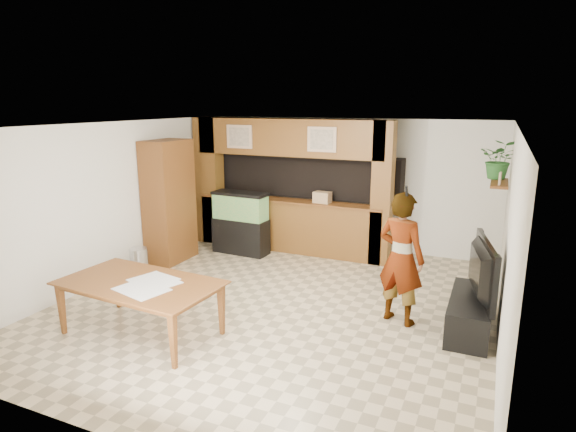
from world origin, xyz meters
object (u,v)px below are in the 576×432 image
at_px(pantry_cabinet, 169,201).
at_px(television, 474,269).
at_px(dining_table, 139,309).
at_px(person, 401,258).
at_px(aquarium, 241,224).

relative_size(pantry_cabinet, television, 1.70).
bearing_deg(television, dining_table, 104.43).
bearing_deg(person, dining_table, 49.44).
bearing_deg(pantry_cabinet, dining_table, -60.40).
distance_m(person, dining_table, 3.45).
relative_size(aquarium, dining_table, 0.60).
distance_m(aquarium, person, 3.90).
relative_size(aquarium, person, 0.68).
bearing_deg(television, pantry_cabinet, 70.08).
relative_size(pantry_cabinet, dining_table, 1.11).
relative_size(television, person, 0.74).
xyz_separation_m(aquarium, person, (3.44, -1.81, 0.30)).
distance_m(television, dining_table, 4.29).
height_order(pantry_cabinet, person, pantry_cabinet).
height_order(television, dining_table, television).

